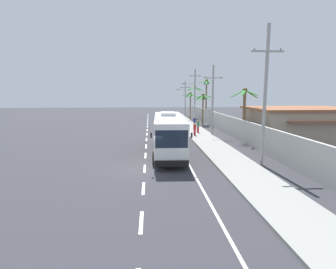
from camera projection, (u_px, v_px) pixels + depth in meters
name	position (u px, v px, depth m)	size (l,w,h in m)	color
ground_plane	(145.00, 168.00, 19.07)	(160.00, 160.00, 0.00)	#303035
sidewalk_kerb	(208.00, 141.00, 29.37)	(3.20, 90.00, 0.14)	gray
lane_markings	(163.00, 136.00, 33.57)	(3.48, 71.00, 0.01)	white
boundary_wall	(231.00, 126.00, 33.40)	(0.24, 60.00, 2.42)	#B2B2AD
coach_bus_foreground	(168.00, 133.00, 23.54)	(3.10, 11.59, 3.58)	white
motorcycle_beside_bus	(179.00, 130.00, 33.74)	(0.56, 1.96, 1.61)	black
pedestrian_near_kerb	(194.00, 122.00, 38.89)	(0.36, 0.36, 1.77)	gold
pedestrian_midwalk	(198.00, 126.00, 35.18)	(0.36, 0.36, 1.59)	red
pedestrian_far_walk	(195.00, 129.00, 32.87)	(0.36, 0.36, 1.54)	red
utility_pole_nearest	(265.00, 94.00, 19.14)	(2.36, 0.24, 10.18)	#9E9E99
utility_pole_mid	(213.00, 99.00, 33.29)	(2.49, 0.24, 8.79)	#9E9E99
utility_pole_far	(194.00, 94.00, 47.29)	(3.42, 0.24, 9.53)	#9E9E99
utility_pole_distant	(185.00, 97.00, 61.50)	(3.29, 0.24, 8.06)	#9E9E99
palm_nearest	(244.00, 104.00, 29.40)	(3.45, 3.42, 5.93)	brown
palm_second	(190.00, 98.00, 52.06)	(3.55, 3.50, 5.51)	brown
palm_third	(195.00, 94.00, 55.68)	(3.97, 3.45, 6.77)	brown
palm_fourth	(203.00, 101.00, 44.14)	(3.85, 3.46, 5.27)	brown
palm_farthest	(206.00, 91.00, 47.44)	(2.97, 2.84, 7.79)	brown
roadside_building	(300.00, 124.00, 29.30)	(11.04, 8.61, 3.77)	tan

